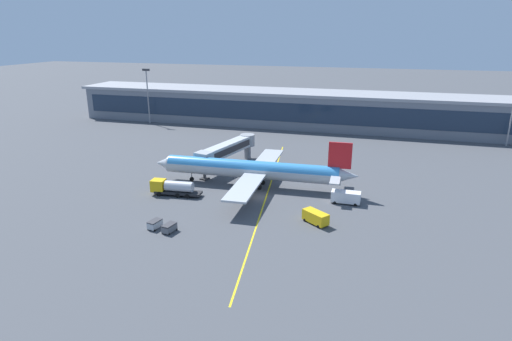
{
  "coord_description": "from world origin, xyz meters",
  "views": [
    {
      "loc": [
        23.06,
        -80.95,
        33.18
      ],
      "look_at": [
        -1.77,
        3.82,
        4.5
      ],
      "focal_mm": 30.1,
      "sensor_mm": 36.0,
      "label": 1
    }
  ],
  "objects_px": {
    "main_airliner": "(252,169)",
    "baggage_cart_1": "(169,228)",
    "fuel_tanker": "(173,187)",
    "baggage_cart_0": "(155,224)",
    "lavatory_truck": "(345,197)",
    "crew_van": "(316,217)"
  },
  "relations": [
    {
      "from": "fuel_tanker",
      "to": "lavatory_truck",
      "type": "xyz_separation_m",
      "value": [
        35.49,
        5.75,
        -0.32
      ]
    },
    {
      "from": "crew_van",
      "to": "lavatory_truck",
      "type": "bearing_deg",
      "value": 69.97
    },
    {
      "from": "lavatory_truck",
      "to": "baggage_cart_1",
      "type": "height_order",
      "value": "lavatory_truck"
    },
    {
      "from": "baggage_cart_1",
      "to": "lavatory_truck",
      "type": "bearing_deg",
      "value": 37.98
    },
    {
      "from": "main_airliner",
      "to": "baggage_cart_1",
      "type": "distance_m",
      "value": 27.28
    },
    {
      "from": "baggage_cart_0",
      "to": "crew_van",
      "type": "bearing_deg",
      "value": 20.03
    },
    {
      "from": "main_airliner",
      "to": "baggage_cart_0",
      "type": "xyz_separation_m",
      "value": [
        -10.28,
        -25.5,
        -3.21
      ]
    },
    {
      "from": "main_airliner",
      "to": "baggage_cart_0",
      "type": "height_order",
      "value": "main_airliner"
    },
    {
      "from": "fuel_tanker",
      "to": "baggage_cart_1",
      "type": "relative_size",
      "value": 3.78
    },
    {
      "from": "fuel_tanker",
      "to": "lavatory_truck",
      "type": "bearing_deg",
      "value": 9.2
    },
    {
      "from": "baggage_cart_0",
      "to": "main_airliner",
      "type": "bearing_deg",
      "value": 68.04
    },
    {
      "from": "lavatory_truck",
      "to": "fuel_tanker",
      "type": "bearing_deg",
      "value": -170.8
    },
    {
      "from": "fuel_tanker",
      "to": "lavatory_truck",
      "type": "height_order",
      "value": "fuel_tanker"
    },
    {
      "from": "main_airliner",
      "to": "baggage_cart_0",
      "type": "relative_size",
      "value": 16.05
    },
    {
      "from": "fuel_tanker",
      "to": "baggage_cart_0",
      "type": "distance_m",
      "value": 16.14
    },
    {
      "from": "main_airliner",
      "to": "lavatory_truck",
      "type": "height_order",
      "value": "main_airliner"
    },
    {
      "from": "main_airliner",
      "to": "baggage_cart_1",
      "type": "xyz_separation_m",
      "value": [
        -7.15,
        -26.13,
        -3.21
      ]
    },
    {
      "from": "main_airliner",
      "to": "baggage_cart_1",
      "type": "bearing_deg",
      "value": -105.29
    },
    {
      "from": "baggage_cart_0",
      "to": "fuel_tanker",
      "type": "bearing_deg",
      "value": 105.45
    },
    {
      "from": "fuel_tanker",
      "to": "baggage_cart_1",
      "type": "height_order",
      "value": "fuel_tanker"
    },
    {
      "from": "crew_van",
      "to": "baggage_cart_1",
      "type": "xyz_separation_m",
      "value": [
        -23.9,
        -10.48,
        -0.53
      ]
    },
    {
      "from": "lavatory_truck",
      "to": "baggage_cart_0",
      "type": "distance_m",
      "value": 37.77
    }
  ]
}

